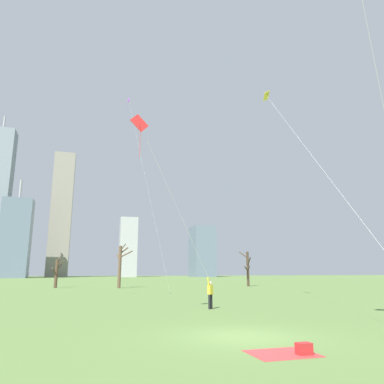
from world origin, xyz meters
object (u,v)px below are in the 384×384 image
distant_kite_low_near_trees_purple (134,127)px  bare_tree_far_right_edge (120,264)px  kite_flyer_foreground_left_red (200,269)px  bare_tree_leftmost (248,268)px  bare_tree_center (57,272)px  kite_flyer_midfield_center_yellow (367,241)px  picnic_spot (294,351)px

distant_kite_low_near_trees_purple → bare_tree_far_right_edge: bearing=89.6°
kite_flyer_foreground_left_red → bare_tree_leftmost: 36.51m
bare_tree_leftmost → kite_flyer_foreground_left_red: bearing=-119.9°
bare_tree_far_right_edge → bare_tree_leftmost: bare_tree_far_right_edge is taller
distant_kite_low_near_trees_purple → bare_tree_center: bearing=120.9°
bare_tree_far_right_edge → bare_tree_leftmost: 19.72m
kite_flyer_midfield_center_yellow → picnic_spot: (-5.32, -2.77, -3.29)m
picnic_spot → bare_tree_leftmost: (19.39, 43.38, 2.74)m
kite_flyer_foreground_left_red → bare_tree_leftmost: kite_flyer_foreground_left_red is taller
bare_tree_center → kite_flyer_foreground_left_red: bearing=-73.9°
kite_flyer_midfield_center_yellow → picnic_spot: bearing=-152.5°
kite_flyer_foreground_left_red → picnic_spot: bearing=-95.8°
bare_tree_center → bare_tree_leftmost: bearing=-5.9°
bare_tree_leftmost → picnic_spot: bearing=-114.1°
kite_flyer_midfield_center_yellow → bare_tree_far_right_edge: (-5.64, 39.96, -0.20)m
kite_flyer_foreground_left_red → bare_tree_center: (-9.95, 34.53, -0.22)m
kite_flyer_midfield_center_yellow → bare_tree_center: bearing=107.9°
picnic_spot → bare_tree_center: (-8.76, 46.26, 2.04)m
distant_kite_low_near_trees_purple → bare_tree_far_right_edge: 19.29m
bare_tree_center → kite_flyer_midfield_center_yellow: bearing=-72.1°
kite_flyer_midfield_center_yellow → bare_tree_center: kite_flyer_midfield_center_yellow is taller
kite_flyer_midfield_center_yellow → distant_kite_low_near_trees_purple: 34.02m
distant_kite_low_near_trees_purple → bare_tree_far_right_edge: distant_kite_low_near_trees_purple is taller
kite_flyer_midfield_center_yellow → kite_flyer_foreground_left_red: size_ratio=1.58×
bare_tree_center → bare_tree_leftmost: (28.15, -2.89, 0.70)m
picnic_spot → bare_tree_far_right_edge: bare_tree_far_right_edge is taller
kite_flyer_foreground_left_red → distant_kite_low_near_trees_purple: 26.70m
kite_flyer_midfield_center_yellow → bare_tree_far_right_edge: size_ratio=2.83×
distant_kite_low_near_trees_purple → bare_tree_leftmost: 28.08m
bare_tree_leftmost → distant_kite_low_near_trees_purple: bearing=-150.6°
kite_flyer_midfield_center_yellow → kite_flyer_foreground_left_red: 9.92m
kite_flyer_midfield_center_yellow → bare_tree_center: size_ratio=3.94×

